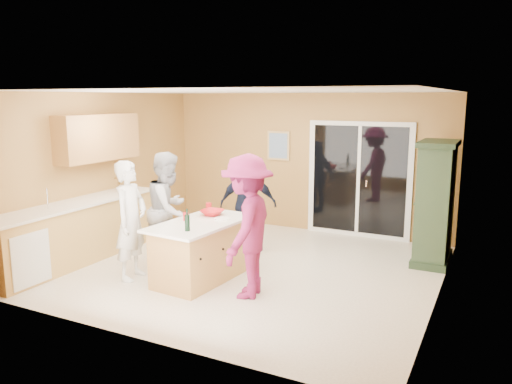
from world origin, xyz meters
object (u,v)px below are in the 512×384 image
at_px(green_hutch, 435,204).
at_px(woman_magenta, 247,226).
at_px(kitchen_island, 202,252).
at_px(woman_grey, 169,209).
at_px(woman_navy, 248,204).
at_px(woman_white, 131,220).

xyz_separation_m(green_hutch, woman_magenta, (-1.95, -2.45, -0.00)).
bearing_deg(kitchen_island, woman_magenta, -10.19).
relative_size(woman_grey, woman_navy, 1.09).
bearing_deg(kitchen_island, woman_grey, 162.94).
bearing_deg(woman_white, woman_grey, -19.64).
xyz_separation_m(kitchen_island, green_hutch, (2.79, 2.23, 0.53)).
bearing_deg(green_hutch, woman_white, -144.67).
bearing_deg(woman_navy, green_hutch, 172.94).
bearing_deg(woman_white, woman_navy, -34.32).
xyz_separation_m(woman_white, woman_navy, (0.88, 1.85, -0.04)).
bearing_deg(woman_magenta, woman_white, -94.57).
bearing_deg(woman_magenta, woman_grey, -118.43).
height_order(woman_grey, woman_magenta, woman_magenta).
height_order(green_hutch, woman_grey, green_hutch).
height_order(green_hutch, woman_white, green_hutch).
relative_size(green_hutch, woman_white, 1.13).
xyz_separation_m(green_hutch, woman_white, (-3.69, -2.62, -0.08)).
relative_size(green_hutch, woman_grey, 1.09).
distance_m(green_hutch, woman_white, 4.53).
bearing_deg(kitchen_island, woman_white, -151.67).
relative_size(kitchen_island, woman_navy, 1.04).
xyz_separation_m(kitchen_island, woman_white, (-0.90, -0.39, 0.45)).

